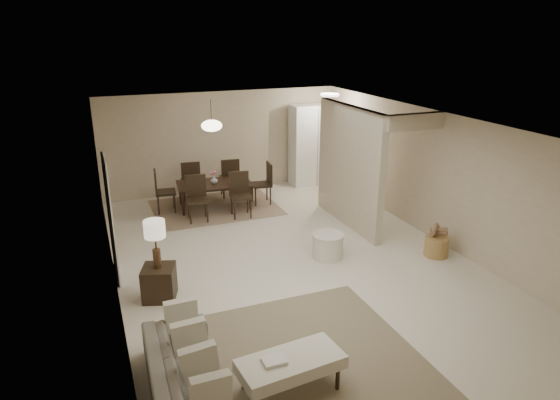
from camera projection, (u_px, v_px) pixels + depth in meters
name	position (u px, v px, depth m)	size (l,w,h in m)	color
floor	(292.00, 261.00, 8.96)	(9.00, 9.00, 0.00)	beige
ceiling	(293.00, 122.00, 8.14)	(9.00, 9.00, 0.00)	white
back_wall	(223.00, 142.00, 12.50)	(6.00, 6.00, 0.00)	tan
left_wall	(109.00, 218.00, 7.51)	(9.00, 9.00, 0.00)	tan
right_wall	(436.00, 177.00, 9.59)	(9.00, 9.00, 0.00)	tan
partition	(349.00, 167.00, 10.27)	(0.15, 2.50, 2.50)	tan
doorway	(110.00, 219.00, 8.12)	(0.04, 0.90, 2.04)	black
pantry_cabinet	(313.00, 145.00, 13.07)	(1.20, 0.55, 2.10)	white
flush_light	(330.00, 95.00, 11.76)	(0.44, 0.44, 0.05)	white
living_rug	(296.00, 369.00, 6.11)	(3.20, 3.20, 0.01)	brown
sofa	(187.00, 376.00, 5.55)	(0.81, 2.07, 0.60)	slate
ottoman_bench	(291.00, 364.00, 5.67)	(1.25, 0.67, 0.43)	silver
side_table	(159.00, 283.00, 7.65)	(0.48, 0.48, 0.53)	black
table_lamp	(155.00, 233.00, 7.38)	(0.32, 0.32, 0.76)	#4D3521
round_pouf	(328.00, 246.00, 9.03)	(0.58, 0.58, 0.45)	silver
wicker_basket	(436.00, 246.00, 9.10)	(0.43, 0.43, 0.37)	olive
dining_rug	(215.00, 207.00, 11.59)	(2.80, 2.10, 0.01)	#8B7256
dining_table	(215.00, 196.00, 11.49)	(1.68, 0.93, 0.59)	black
dining_chairs	(214.00, 187.00, 11.43)	(2.67, 2.05, 0.99)	black
vase	(214.00, 180.00, 11.37)	(0.17, 0.17, 0.17)	silver
yellow_mat	(343.00, 195.00, 12.41)	(0.86, 0.53, 0.01)	yellow
pendant_light	(212.00, 126.00, 10.96)	(0.46, 0.46, 0.71)	#4D3521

